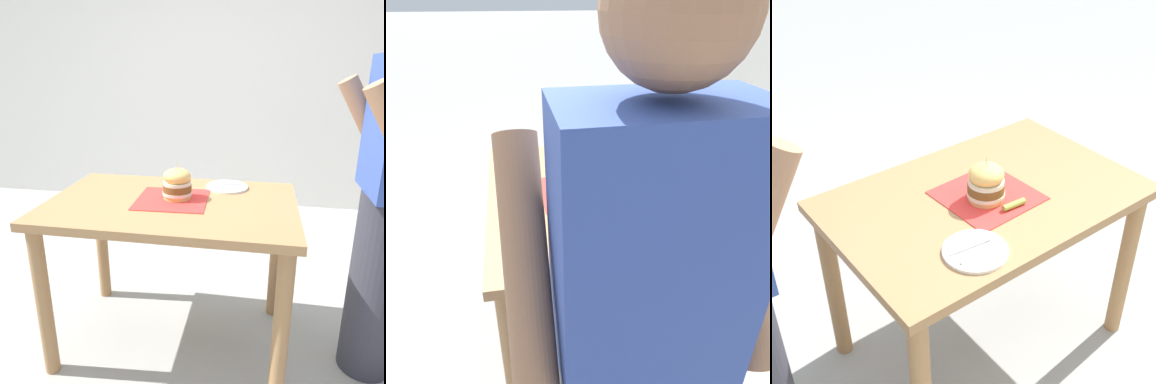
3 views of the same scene
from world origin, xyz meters
TOP-DOWN VIEW (x-y plane):
  - ground_plane at (0.00, 0.00)m, footprint 80.00×80.00m
  - patio_table at (0.00, 0.00)m, footprint 0.77×1.18m
  - serving_paper at (-0.01, -0.00)m, footprint 0.35×0.35m
  - sandwich at (-0.03, 0.02)m, footprint 0.14×0.14m
  - pickle_spear at (-0.14, -0.03)m, footprint 0.03×0.10m
  - side_plate_with_forks at (-0.25, 0.24)m, footprint 0.22×0.22m

SIDE VIEW (x-z plane):
  - ground_plane at x=0.00m, z-range 0.00..0.00m
  - patio_table at x=0.00m, z-range 0.26..1.06m
  - serving_paper at x=-0.01m, z-range 0.80..0.80m
  - side_plate_with_forks at x=-0.25m, z-range 0.79..0.81m
  - pickle_spear at x=-0.14m, z-range 0.80..0.83m
  - sandwich at x=-0.03m, z-range 0.78..0.97m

